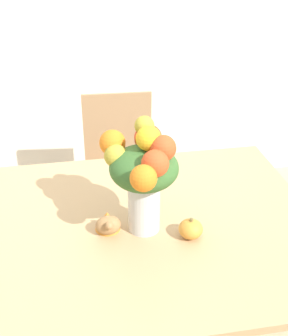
{
  "coord_description": "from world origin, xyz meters",
  "views": [
    {
      "loc": [
        -0.19,
        -1.45,
        1.83
      ],
      "look_at": [
        0.07,
        -0.02,
        1.01
      ],
      "focal_mm": 50.0,
      "sensor_mm": 36.0,
      "label": 1
    }
  ],
  "objects_px": {
    "flower_vase": "(143,171)",
    "pumpkin": "(191,229)",
    "turkey_figurine": "(108,222)",
    "dining_chair_near_window": "(120,170)"
  },
  "relations": [
    {
      "from": "flower_vase",
      "to": "dining_chair_near_window",
      "type": "xyz_separation_m",
      "value": [
        0.03,
        0.92,
        -0.52
      ]
    },
    {
      "from": "flower_vase",
      "to": "turkey_figurine",
      "type": "distance_m",
      "value": 0.25
    },
    {
      "from": "flower_vase",
      "to": "pumpkin",
      "type": "distance_m",
      "value": 0.28
    },
    {
      "from": "pumpkin",
      "to": "turkey_figurine",
      "type": "distance_m",
      "value": 0.31
    },
    {
      "from": "pumpkin",
      "to": "turkey_figurine",
      "type": "height_order",
      "value": "pumpkin"
    },
    {
      "from": "dining_chair_near_window",
      "to": "flower_vase",
      "type": "bearing_deg",
      "value": -88.88
    },
    {
      "from": "pumpkin",
      "to": "turkey_figurine",
      "type": "relative_size",
      "value": 0.7
    },
    {
      "from": "flower_vase",
      "to": "pumpkin",
      "type": "bearing_deg",
      "value": -27.18
    },
    {
      "from": "pumpkin",
      "to": "flower_vase",
      "type": "bearing_deg",
      "value": 152.82
    },
    {
      "from": "pumpkin",
      "to": "dining_chair_near_window",
      "type": "distance_m",
      "value": 1.06
    }
  ]
}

